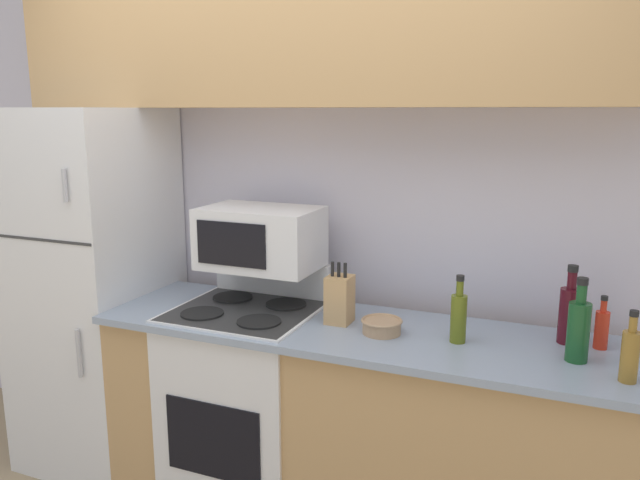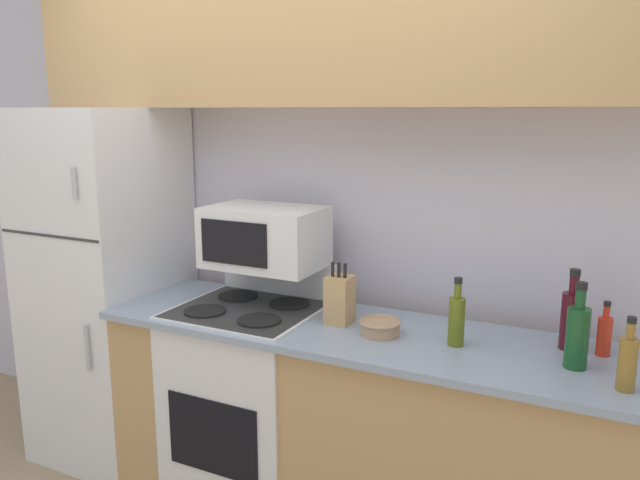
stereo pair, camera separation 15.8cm
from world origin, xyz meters
The scene contains 13 objects.
wall_back centered at (0.00, 0.69, 1.27)m, with size 8.00×0.05×2.55m.
lower_cabinets centered at (0.32, 0.29, 0.45)m, with size 2.15×0.62×0.90m.
refrigerator centered at (-1.07, 0.33, 0.88)m, with size 0.64×0.68×1.77m.
upper_cabinets centered at (0.00, 0.50, 2.12)m, with size 2.78×0.33×0.71m.
stove centered at (-0.19, 0.28, 0.47)m, with size 0.61×0.60×1.07m.
microwave centered at (-0.17, 0.39, 1.21)m, with size 0.51×0.34×0.27m.
knife_block centered at (0.24, 0.30, 1.00)m, with size 0.10×0.11×0.26m.
bowl centered at (0.43, 0.25, 0.93)m, with size 0.16×0.16×0.06m.
bottle_olive_oil centered at (0.73, 0.27, 1.00)m, with size 0.06×0.06×0.26m.
bottle_wine_green centered at (1.14, 0.25, 1.02)m, with size 0.08×0.08×0.30m.
bottle_wine_red centered at (1.11, 0.42, 1.02)m, with size 0.08×0.08×0.30m.
bottle_hot_sauce centered at (1.22, 0.41, 0.98)m, with size 0.05×0.05×0.20m.
bottle_vinegar centered at (1.30, 0.13, 0.99)m, with size 0.06×0.06×0.24m.
Camera 2 is at (1.25, -1.92, 1.76)m, focal length 35.00 mm.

